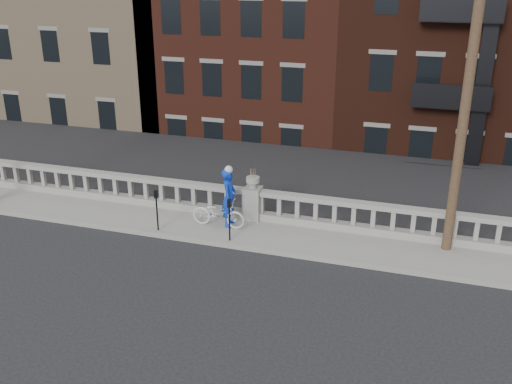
# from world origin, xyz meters

# --- Properties ---
(ground) EXTENTS (120.00, 120.00, 0.00)m
(ground) POSITION_xyz_m (0.00, 0.00, 0.00)
(ground) COLOR black
(ground) RESTS_ON ground
(sidewalk) EXTENTS (32.00, 2.20, 0.15)m
(sidewalk) POSITION_xyz_m (0.00, 3.00, 0.07)
(sidewalk) COLOR gray
(sidewalk) RESTS_ON ground
(balustrade) EXTENTS (28.00, 0.34, 1.03)m
(balustrade) POSITION_xyz_m (0.00, 3.95, 0.64)
(balustrade) COLOR gray
(balustrade) RESTS_ON sidewalk
(planter_pedestal) EXTENTS (0.55, 0.55, 1.76)m
(planter_pedestal) POSITION_xyz_m (0.00, 3.95, 0.83)
(planter_pedestal) COLOR gray
(planter_pedestal) RESTS_ON sidewalk
(lower_level) EXTENTS (80.00, 44.00, 20.80)m
(lower_level) POSITION_xyz_m (0.56, 23.04, 2.63)
(lower_level) COLOR #605E59
(lower_level) RESTS_ON ground
(utility_pole) EXTENTS (1.60, 0.28, 10.00)m
(utility_pole) POSITION_xyz_m (6.20, 3.60, 5.24)
(utility_pole) COLOR #422D1E
(utility_pole) RESTS_ON sidewalk
(parking_meter_b) EXTENTS (0.10, 0.09, 1.36)m
(parking_meter_b) POSITION_xyz_m (-2.61, 2.15, 1.00)
(parking_meter_b) COLOR black
(parking_meter_b) RESTS_ON sidewalk
(parking_meter_c) EXTENTS (0.10, 0.09, 1.36)m
(parking_meter_c) POSITION_xyz_m (-0.17, 2.15, 1.00)
(parking_meter_c) COLOR black
(parking_meter_c) RESTS_ON sidewalk
(bicycle) EXTENTS (1.78, 0.63, 0.93)m
(bicycle) POSITION_xyz_m (-0.87, 3.02, 0.62)
(bicycle) COLOR silver
(bicycle) RESTS_ON sidewalk
(cyclist) EXTENTS (0.54, 0.75, 1.93)m
(cyclist) POSITION_xyz_m (-0.56, 3.21, 1.12)
(cyclist) COLOR #0C30BC
(cyclist) RESTS_ON sidewalk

